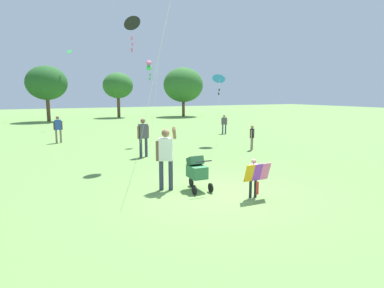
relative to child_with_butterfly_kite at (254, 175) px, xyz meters
name	(u,v)px	position (x,y,z in m)	size (l,w,h in m)	color
ground_plane	(218,193)	(-0.66, 0.80, -0.66)	(120.00, 120.00, 0.00)	#668E47
treeline_distant	(73,85)	(-0.71, 30.79, 3.10)	(32.89, 5.98, 5.99)	brown
child_with_butterfly_kite	(254,175)	(0.00, 0.00, 0.00)	(0.79, 0.35, 1.09)	#232328
person_adult_flyer	(166,154)	(-1.85, 1.79, 0.43)	(0.72, 0.53, 1.90)	#33384C
stroller	(197,170)	(-1.04, 1.38, -0.05)	(0.57, 1.09, 1.03)	black
kite_adult_black	(132,25)	(-1.51, 5.84, 4.80)	(0.76, 4.28, 5.78)	black
kite_orange_delta	(219,79)	(4.21, 8.77, 2.97)	(2.31, 3.52, 3.90)	blue
kite_green_novelty	(149,66)	(0.77, 10.45, 3.64)	(0.94, 3.71, 4.63)	pink
person_red_shirt	(143,134)	(-0.80, 6.98, 0.37)	(0.56, 0.27, 1.74)	#33384C
person_sitting_far	(58,127)	(-3.81, 13.30, 0.26)	(0.50, 0.21, 1.56)	#7F705B
person_couple_left	(252,135)	(4.67, 6.26, 0.09)	(0.32, 0.31, 1.26)	#7F705B
person_kid_running	(224,123)	(7.05, 12.61, 0.15)	(0.34, 0.34, 1.37)	#33384C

